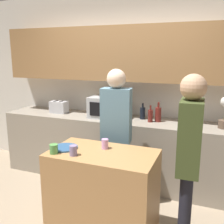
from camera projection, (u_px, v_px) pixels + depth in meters
back_wall at (128, 74)px, 3.81m from camera, size 6.40×0.40×2.70m
back_counter at (121, 150)px, 3.80m from camera, size 3.60×0.62×0.93m
kitchen_island at (103, 194)px, 2.64m from camera, size 1.05×0.60×0.89m
microwave at (109, 107)px, 3.74m from camera, size 0.52×0.39×0.30m
toaster at (59, 107)px, 4.06m from camera, size 0.26×0.16×0.18m
bottle_0 at (143, 113)px, 3.66m from camera, size 0.07×0.07×0.23m
bottle_1 at (150, 116)px, 3.51m from camera, size 0.07×0.07×0.23m
bottle_2 at (158, 114)px, 3.52m from camera, size 0.08×0.08×0.27m
plate_on_island at (65, 148)px, 2.65m from camera, size 0.26×0.26×0.01m
cup_0 at (105, 144)px, 2.63m from camera, size 0.07×0.07×0.10m
cup_1 at (73, 150)px, 2.46m from camera, size 0.07×0.07×0.10m
cup_2 at (54, 149)px, 2.51m from camera, size 0.08×0.08×0.09m
person_left at (189, 152)px, 2.27m from camera, size 0.22×0.35×1.67m
person_center at (116, 127)px, 3.06m from camera, size 0.36×0.23×1.66m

